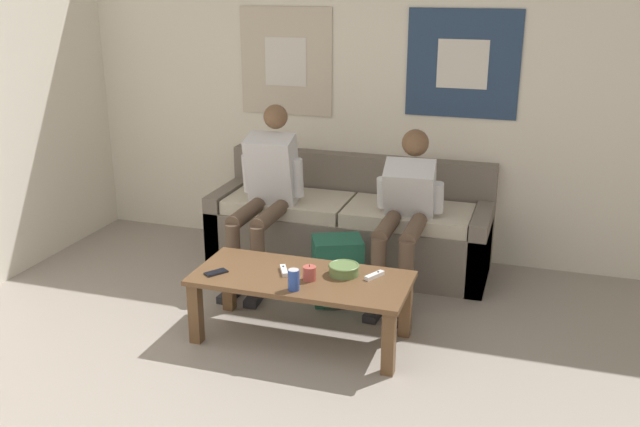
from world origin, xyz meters
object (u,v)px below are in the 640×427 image
at_px(person_seated_adult, 266,189).
at_px(game_controller_near_right, 284,271).
at_px(couch, 350,228).
at_px(game_controller_near_left, 375,275).
at_px(coffee_table, 301,286).
at_px(cell_phone, 216,272).
at_px(ceramic_bowl, 344,269).
at_px(person_seated_teen, 405,209).
at_px(drink_can_blue, 294,280).
at_px(pillar_candle, 309,273).
at_px(backpack, 338,272).

xyz_separation_m(person_seated_adult, game_controller_near_right, (0.45, -0.83, -0.24)).
distance_m(couch, game_controller_near_left, 1.23).
relative_size(coffee_table, game_controller_near_right, 8.99).
bearing_deg(cell_phone, person_seated_adult, 93.83).
height_order(ceramic_bowl, game_controller_near_left, ceramic_bowl).
distance_m(person_seated_adult, person_seated_teen, 1.01).
bearing_deg(ceramic_bowl, couch, 103.79).
relative_size(drink_can_blue, game_controller_near_right, 0.86).
xyz_separation_m(ceramic_bowl, pillar_candle, (-0.17, -0.14, 0.01)).
distance_m(person_seated_teen, cell_phone, 1.38).
relative_size(coffee_table, cell_phone, 8.65).
xyz_separation_m(couch, game_controller_near_right, (-0.07, -1.22, 0.14)).
bearing_deg(person_seated_teen, person_seated_adult, -178.92).
bearing_deg(pillar_candle, backpack, 90.67).
bearing_deg(pillar_candle, couch, 94.94).
xyz_separation_m(person_seated_adult, ceramic_bowl, (0.80, -0.75, -0.21)).
bearing_deg(backpack, pillar_candle, -89.33).
bearing_deg(game_controller_near_right, backpack, 72.29).
xyz_separation_m(drink_can_blue, cell_phone, (-0.52, 0.08, -0.06)).
relative_size(drink_can_blue, game_controller_near_left, 0.87).
bearing_deg(coffee_table, person_seated_adult, 123.56).
xyz_separation_m(ceramic_bowl, game_controller_near_left, (0.18, 0.02, -0.02)).
xyz_separation_m(pillar_candle, drink_can_blue, (-0.04, -0.16, 0.02)).
height_order(backpack, game_controller_near_left, backpack).
xyz_separation_m(couch, coffee_table, (0.05, -1.24, 0.06)).
distance_m(pillar_candle, drink_can_blue, 0.16).
bearing_deg(cell_phone, backpack, 50.84).
relative_size(couch, drink_can_blue, 16.77).
relative_size(person_seated_teen, pillar_candle, 11.42).
bearing_deg(person_seated_adult, coffee_table, -56.44).
relative_size(backpack, game_controller_near_left, 3.14).
distance_m(couch, person_seated_adult, 0.75).
height_order(coffee_table, ceramic_bowl, ceramic_bowl).
height_order(person_seated_adult, game_controller_near_right, person_seated_adult).
xyz_separation_m(coffee_table, person_seated_teen, (0.44, 0.87, 0.26)).
bearing_deg(ceramic_bowl, game_controller_near_left, 5.54).
xyz_separation_m(coffee_table, drink_can_blue, (0.02, -0.20, 0.13)).
height_order(backpack, drink_can_blue, drink_can_blue).
xyz_separation_m(person_seated_teen, drink_can_blue, (-0.42, -1.07, -0.13)).
bearing_deg(game_controller_near_left, backpack, 128.76).
relative_size(pillar_candle, game_controller_near_left, 0.67).
bearing_deg(drink_can_blue, backpack, 87.47).
xyz_separation_m(person_seated_teen, game_controller_near_left, (-0.02, -0.75, -0.18)).
bearing_deg(pillar_candle, drink_can_blue, -104.45).
bearing_deg(pillar_candle, ceramic_bowl, 38.62).
bearing_deg(person_seated_teen, game_controller_near_right, -123.35).
distance_m(couch, game_controller_near_right, 1.23).
height_order(backpack, cell_phone, backpack).
relative_size(couch, cell_phone, 13.96).
distance_m(backpack, pillar_candle, 0.65).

